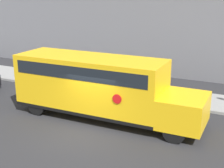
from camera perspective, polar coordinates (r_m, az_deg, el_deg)
ground_plane at (r=14.53m, az=-5.02°, el=-8.95°), size 60.00×60.00×0.00m
sidewalk_strip at (r=19.95m, az=4.45°, el=-1.40°), size 44.00×3.00×0.15m
school_bus at (r=15.62m, az=-2.57°, el=-0.04°), size 9.61×2.57×3.12m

